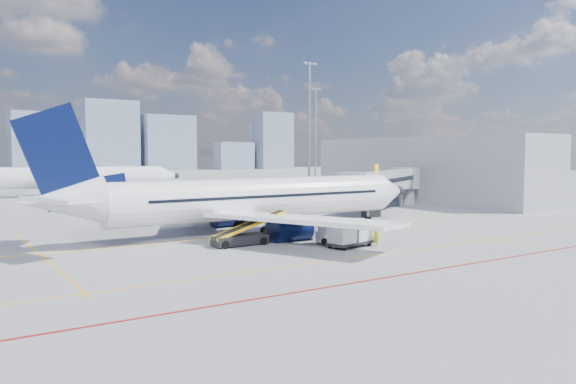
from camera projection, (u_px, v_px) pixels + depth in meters
name	position (u px, v px, depth m)	size (l,w,h in m)	color
ground	(320.00, 245.00, 46.02)	(420.00, 420.00, 0.00)	gray
apron_markings	(344.00, 252.00, 42.44)	(90.00, 35.12, 0.01)	yellow
jet_bridge	(388.00, 182.00, 72.72)	(23.55, 15.78, 6.30)	#94969C
terminal_block	(425.00, 169.00, 89.21)	(10.00, 42.00, 10.00)	#94969C
floodlight_mast_ne	(309.00, 122.00, 111.74)	(3.20, 0.61, 25.45)	slate
floodlight_mast_far	(315.00, 131.00, 155.70)	(3.20, 0.61, 25.45)	slate
distant_skyline	(38.00, 144.00, 209.23)	(253.71, 15.69, 28.41)	slate
main_aircraft	(245.00, 200.00, 51.79)	(39.61, 34.52, 11.54)	white
second_aircraft	(67.00, 178.00, 96.91)	(37.59, 32.37, 11.08)	white
baggage_tug	(329.00, 235.00, 46.61)	(2.50, 1.85, 1.57)	white
cargo_dolly	(350.00, 233.00, 44.72)	(4.19, 2.45, 2.16)	black
belt_loader	(242.00, 237.00, 45.68)	(6.60, 1.88, 2.69)	black
ramp_worker	(376.00, 235.00, 45.24)	(0.67, 0.44, 1.85)	#F7FF1A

